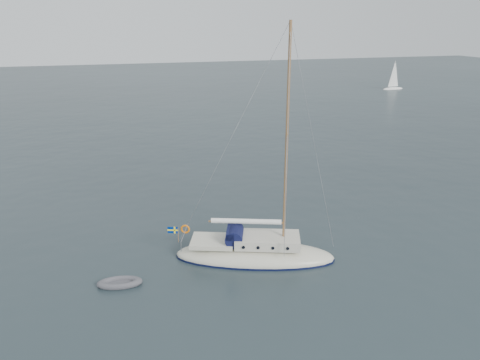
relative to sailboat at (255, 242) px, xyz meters
name	(u,v)px	position (x,y,z in m)	size (l,w,h in m)	color
ground	(232,248)	(-1.01, 1.78, -1.15)	(300.00, 300.00, 0.00)	black
sailboat	(255,242)	(0.00, 0.00, 0.00)	(10.68, 3.20, 15.22)	beige
dinghy	(120,283)	(-8.50, -0.73, -0.99)	(2.59, 1.17, 0.37)	#525157
distant_yacht_b	(394,76)	(55.44, 65.63, 1.82)	(5.25, 2.80, 6.96)	white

